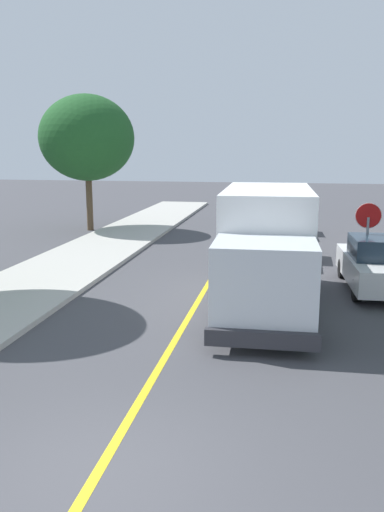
{
  "coord_description": "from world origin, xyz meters",
  "views": [
    {
      "loc": [
        2.39,
        -6.03,
        4.34
      ],
      "look_at": [
        -0.11,
        7.81,
        1.4
      ],
      "focal_mm": 36.63,
      "sensor_mm": 36.0,
      "label": 1
    }
  ],
  "objects_px": {
    "parked_car_near": "(279,239)",
    "street_tree_down_block": "(87,138)",
    "box_truck": "(267,243)",
    "parked_van_across": "(377,265)",
    "parked_car_mid": "(283,218)",
    "stop_sign": "(368,228)"
  },
  "relations": [
    {
      "from": "parked_car_near",
      "to": "parked_car_mid",
      "type": "relative_size",
      "value": 1.0
    },
    {
      "from": "box_truck",
      "to": "stop_sign",
      "type": "relative_size",
      "value": 2.73
    },
    {
      "from": "box_truck",
      "to": "stop_sign",
      "type": "bearing_deg",
      "value": 41.05
    },
    {
      "from": "parked_car_near",
      "to": "street_tree_down_block",
      "type": "bearing_deg",
      "value": 151.17
    },
    {
      "from": "parked_car_mid",
      "to": "stop_sign",
      "type": "bearing_deg",
      "value": -75.35
    },
    {
      "from": "parked_car_near",
      "to": "parked_car_mid",
      "type": "distance_m",
      "value": 6.41
    },
    {
      "from": "parked_car_mid",
      "to": "box_truck",
      "type": "bearing_deg",
      "value": -91.58
    },
    {
      "from": "parked_car_mid",
      "to": "stop_sign",
      "type": "height_order",
      "value": "stop_sign"
    },
    {
      "from": "box_truck",
      "to": "parked_van_across",
      "type": "relative_size",
      "value": 1.61
    },
    {
      "from": "parked_van_across",
      "to": "street_tree_down_block",
      "type": "distance_m",
      "value": 16.75
    },
    {
      "from": "parked_van_across",
      "to": "street_tree_down_block",
      "type": "relative_size",
      "value": 0.64
    },
    {
      "from": "box_truck",
      "to": "parked_car_near",
      "type": "height_order",
      "value": "box_truck"
    },
    {
      "from": "box_truck",
      "to": "parked_van_across",
      "type": "xyz_separation_m",
      "value": [
        3.3,
        2.21,
        -0.97
      ]
    },
    {
      "from": "box_truck",
      "to": "parked_car_mid",
      "type": "distance_m",
      "value": 12.89
    },
    {
      "from": "parked_van_across",
      "to": "stop_sign",
      "type": "distance_m",
      "value": 1.18
    },
    {
      "from": "box_truck",
      "to": "street_tree_down_block",
      "type": "distance_m",
      "value": 15.7
    },
    {
      "from": "parked_van_across",
      "to": "stop_sign",
      "type": "bearing_deg",
      "value": 123.11
    },
    {
      "from": "parked_van_across",
      "to": "box_truck",
      "type": "bearing_deg",
      "value": -146.15
    },
    {
      "from": "stop_sign",
      "to": "parked_car_mid",
      "type": "bearing_deg",
      "value": 104.65
    },
    {
      "from": "parked_car_mid",
      "to": "street_tree_down_block",
      "type": "bearing_deg",
      "value": -174.85
    },
    {
      "from": "street_tree_down_block",
      "to": "stop_sign",
      "type": "bearing_deg",
      "value": -36.07
    },
    {
      "from": "stop_sign",
      "to": "street_tree_down_block",
      "type": "relative_size",
      "value": 0.38
    }
  ]
}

